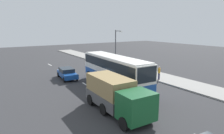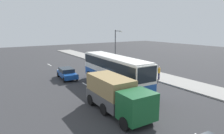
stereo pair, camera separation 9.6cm
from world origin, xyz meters
The scene contains 8 objects.
ground_plane centered at (0.00, 0.00, 0.00)m, with size 120.00×120.00×0.00m, color #333335.
sidewalk_curb centered at (0.00, 8.07, 0.07)m, with size 80.00×4.00×0.15m, color gray.
lane_centreline centered at (-7.23, -2.25, 0.00)m, with size 27.62×0.16×0.01m.
coach_bus centered at (-0.85, 0.24, 2.23)m, with size 11.67×3.14×3.60m.
cargo_truck centered at (5.17, -3.63, 1.54)m, with size 7.09×2.69×2.83m.
car_blue_saloon centered at (-7.46, -3.12, 0.76)m, with size 4.55×2.21×1.42m.
pedestrian_near_curb centered at (0.14, 6.65, 1.15)m, with size 0.32×0.32×1.73m.
street_lamp centered at (-9.39, 6.33, 3.82)m, with size 1.80×0.24×6.32m.
Camera 1 is at (17.59, -12.13, 6.87)m, focal length 31.26 mm.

